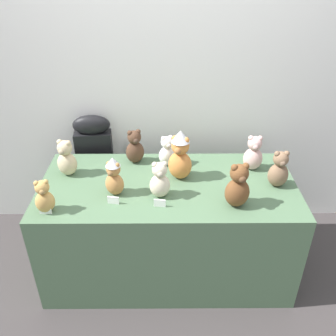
{
  "coord_description": "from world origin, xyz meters",
  "views": [
    {
      "loc": [
        -0.01,
        -1.73,
        2.08
      ],
      "look_at": [
        0.0,
        0.25,
        0.86
      ],
      "focal_mm": 39.21,
      "sensor_mm": 36.0,
      "label": 1
    }
  ],
  "objects_px": {
    "teddy_bear_snow": "(167,151)",
    "teddy_bear_sand": "(66,159)",
    "teddy_bear_chestnut": "(238,187)",
    "teddy_bear_caramel": "(114,177)",
    "teddy_bear_blush": "(253,154)",
    "display_table": "(168,227)",
    "teddy_bear_cocoa": "(135,147)",
    "teddy_bear_mocha": "(279,170)",
    "teddy_bear_ginger": "(180,156)",
    "instrument_case": "(97,172)",
    "teddy_bear_honey": "(44,197)",
    "teddy_bear_cream": "(160,181)"
  },
  "relations": [
    {
      "from": "teddy_bear_sand",
      "to": "teddy_bear_snow",
      "type": "height_order",
      "value": "teddy_bear_sand"
    },
    {
      "from": "teddy_bear_snow",
      "to": "teddy_bear_chestnut",
      "type": "relative_size",
      "value": 0.78
    },
    {
      "from": "teddy_bear_caramel",
      "to": "teddy_bear_blush",
      "type": "xyz_separation_m",
      "value": [
        0.91,
        0.29,
        -0.01
      ]
    },
    {
      "from": "teddy_bear_ginger",
      "to": "teddy_bear_snow",
      "type": "bearing_deg",
      "value": 136.55
    },
    {
      "from": "instrument_case",
      "to": "teddy_bear_caramel",
      "type": "height_order",
      "value": "teddy_bear_caramel"
    },
    {
      "from": "teddy_bear_sand",
      "to": "teddy_bear_chestnut",
      "type": "bearing_deg",
      "value": -3.34
    },
    {
      "from": "teddy_bear_ginger",
      "to": "teddy_bear_sand",
      "type": "bearing_deg",
      "value": -163.25
    },
    {
      "from": "teddy_bear_cocoa",
      "to": "teddy_bear_caramel",
      "type": "relative_size",
      "value": 0.97
    },
    {
      "from": "teddy_bear_sand",
      "to": "teddy_bear_chestnut",
      "type": "distance_m",
      "value": 1.13
    },
    {
      "from": "teddy_bear_blush",
      "to": "instrument_case",
      "type": "bearing_deg",
      "value": 166.11
    },
    {
      "from": "teddy_bear_honey",
      "to": "display_table",
      "type": "bearing_deg",
      "value": 5.77
    },
    {
      "from": "teddy_bear_cocoa",
      "to": "teddy_bear_blush",
      "type": "xyz_separation_m",
      "value": [
        0.81,
        -0.1,
        0.0
      ]
    },
    {
      "from": "instrument_case",
      "to": "teddy_bear_mocha",
      "type": "distance_m",
      "value": 1.43
    },
    {
      "from": "teddy_bear_chestnut",
      "to": "teddy_bear_honey",
      "type": "relative_size",
      "value": 1.33
    },
    {
      "from": "instrument_case",
      "to": "teddy_bear_ginger",
      "type": "distance_m",
      "value": 0.89
    },
    {
      "from": "teddy_bear_snow",
      "to": "teddy_bear_ginger",
      "type": "height_order",
      "value": "teddy_bear_ginger"
    },
    {
      "from": "teddy_bear_cream",
      "to": "teddy_bear_mocha",
      "type": "bearing_deg",
      "value": 3.24
    },
    {
      "from": "instrument_case",
      "to": "teddy_bear_caramel",
      "type": "bearing_deg",
      "value": -73.88
    },
    {
      "from": "display_table",
      "to": "teddy_bear_cocoa",
      "type": "bearing_deg",
      "value": 129.59
    },
    {
      "from": "teddy_bear_caramel",
      "to": "teddy_bear_ginger",
      "type": "height_order",
      "value": "teddy_bear_ginger"
    },
    {
      "from": "teddy_bear_mocha",
      "to": "teddy_bear_blush",
      "type": "xyz_separation_m",
      "value": [
        -0.12,
        0.21,
        0.0
      ]
    },
    {
      "from": "teddy_bear_chestnut",
      "to": "instrument_case",
      "type": "bearing_deg",
      "value": 129.94
    },
    {
      "from": "teddy_bear_sand",
      "to": "teddy_bear_cocoa",
      "type": "bearing_deg",
      "value": 34.64
    },
    {
      "from": "teddy_bear_cocoa",
      "to": "teddy_bear_cream",
      "type": "relative_size",
      "value": 1.03
    },
    {
      "from": "teddy_bear_snow",
      "to": "teddy_bear_ginger",
      "type": "distance_m",
      "value": 0.2
    },
    {
      "from": "teddy_bear_cocoa",
      "to": "teddy_bear_snow",
      "type": "height_order",
      "value": "teddy_bear_cocoa"
    },
    {
      "from": "teddy_bear_chestnut",
      "to": "teddy_bear_mocha",
      "type": "height_order",
      "value": "teddy_bear_chestnut"
    },
    {
      "from": "instrument_case",
      "to": "teddy_bear_chestnut",
      "type": "relative_size",
      "value": 3.44
    },
    {
      "from": "teddy_bear_chestnut",
      "to": "teddy_bear_caramel",
      "type": "xyz_separation_m",
      "value": [
        -0.73,
        0.12,
        -0.01
      ]
    },
    {
      "from": "teddy_bear_cocoa",
      "to": "teddy_bear_mocha",
      "type": "distance_m",
      "value": 0.98
    },
    {
      "from": "teddy_bear_ginger",
      "to": "teddy_bear_caramel",
      "type": "bearing_deg",
      "value": -135.82
    },
    {
      "from": "teddy_bear_chestnut",
      "to": "teddy_bear_mocha",
      "type": "xyz_separation_m",
      "value": [
        0.3,
        0.21,
        -0.02
      ]
    },
    {
      "from": "teddy_bear_chestnut",
      "to": "display_table",
      "type": "bearing_deg",
      "value": 138.12
    },
    {
      "from": "teddy_bear_cocoa",
      "to": "teddy_bear_honey",
      "type": "relative_size",
      "value": 1.16
    },
    {
      "from": "teddy_bear_snow",
      "to": "teddy_bear_cocoa",
      "type": "bearing_deg",
      "value": 148.85
    },
    {
      "from": "instrument_case",
      "to": "teddy_bear_ginger",
      "type": "relative_size",
      "value": 2.86
    },
    {
      "from": "teddy_bear_cocoa",
      "to": "teddy_bear_snow",
      "type": "distance_m",
      "value": 0.23
    },
    {
      "from": "teddy_bear_snow",
      "to": "teddy_bear_sand",
      "type": "bearing_deg",
      "value": 168.58
    },
    {
      "from": "display_table",
      "to": "instrument_case",
      "type": "relative_size",
      "value": 1.68
    },
    {
      "from": "display_table",
      "to": "teddy_bear_caramel",
      "type": "distance_m",
      "value": 0.61
    },
    {
      "from": "teddy_bear_honey",
      "to": "instrument_case",
      "type": "bearing_deg",
      "value": 64.35
    },
    {
      "from": "teddy_bear_chestnut",
      "to": "teddy_bear_ginger",
      "type": "xyz_separation_m",
      "value": [
        -0.33,
        0.3,
        0.04
      ]
    },
    {
      "from": "teddy_bear_sand",
      "to": "teddy_bear_ginger",
      "type": "height_order",
      "value": "teddy_bear_ginger"
    },
    {
      "from": "teddy_bear_mocha",
      "to": "teddy_bear_blush",
      "type": "relative_size",
      "value": 1.0
    },
    {
      "from": "teddy_bear_snow",
      "to": "teddy_bear_blush",
      "type": "bearing_deg",
      "value": -28.07
    },
    {
      "from": "teddy_bear_mocha",
      "to": "teddy_bear_ginger",
      "type": "bearing_deg",
      "value": 167.72
    },
    {
      "from": "teddy_bear_sand",
      "to": "teddy_bear_mocha",
      "type": "distance_m",
      "value": 1.38
    },
    {
      "from": "display_table",
      "to": "teddy_bear_mocha",
      "type": "relative_size",
      "value": 6.6
    },
    {
      "from": "teddy_bear_caramel",
      "to": "display_table",
      "type": "bearing_deg",
      "value": 40.59
    },
    {
      "from": "teddy_bear_mocha",
      "to": "teddy_bear_ginger",
      "type": "relative_size",
      "value": 0.73
    }
  ]
}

